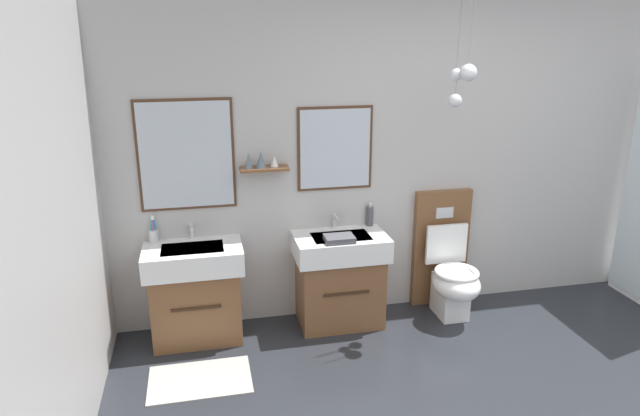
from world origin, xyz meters
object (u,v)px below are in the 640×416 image
Objects in this scene: toilet at (448,269)px; soap_dispenser at (370,216)px; vanity_sink_right at (340,277)px; folded_hand_towel at (339,239)px; vanity_sink_left at (196,290)px; toothbrush_cup at (153,234)px.

toilet is 5.19× the size of soap_dispenser.
vanity_sink_right is 0.40m from folded_hand_towel.
vanity_sink_left is at bearing -173.30° from soap_dispenser.
folded_hand_towel is at bearing -7.09° from vanity_sink_left.
vanity_sink_right is at bearing -6.36° from toothbrush_cup.
folded_hand_towel is (1.35, -0.29, -0.04)m from toothbrush_cup.
toilet is 4.55× the size of folded_hand_towel.
vanity_sink_right is at bearing 179.61° from toilet.
toothbrush_cup is at bearing 150.79° from vanity_sink_left.
toilet reaches higher than vanity_sink_left.
vanity_sink_left is 3.87× the size of soap_dispenser.
vanity_sink_right is at bearing -150.22° from soap_dispenser.
folded_hand_towel is (-0.33, -0.30, -0.06)m from soap_dispenser.
vanity_sink_left is at bearing -29.21° from toothbrush_cup.
soap_dispenser is at bearing 164.84° from toilet.
vanity_sink_left is 2.03m from toilet.
toilet is 2.35m from toothbrush_cup.
vanity_sink_right is 3.39× the size of folded_hand_towel.
toothbrush_cup reaches higher than folded_hand_towel.
vanity_sink_left is at bearing 179.82° from toilet.
vanity_sink_left is 3.60× the size of toothbrush_cup.
folded_hand_towel is at bearing -12.06° from toothbrush_cup.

